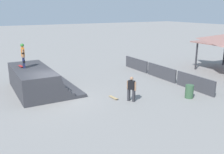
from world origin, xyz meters
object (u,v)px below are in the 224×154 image
object	(u,v)px
skateboard_on_ground	(114,98)
bystander_walking	(131,88)
skateboard_on_deck	(21,66)
skater_on_deck	(23,54)
trash_bin	(189,92)

from	to	relation	value
skateboard_on_ground	bystander_walking	bearing A→B (deg)	31.72
skateboard_on_deck	skateboard_on_ground	size ratio (longest dim) A/B	0.94
skateboard_on_ground	skateboard_on_deck	bearing A→B (deg)	-140.11
bystander_walking	skateboard_on_ground	xyz separation A→B (m)	(-0.95, -0.71, -0.81)
skater_on_deck	bystander_walking	world-z (taller)	skater_on_deck
skateboard_on_ground	trash_bin	size ratio (longest dim) A/B	1.00
skater_on_deck	skateboard_on_ground	size ratio (longest dim) A/B	1.93
skater_on_deck	trash_bin	bearing A→B (deg)	61.82
bystander_walking	trash_bin	world-z (taller)	bystander_walking
bystander_walking	trash_bin	size ratio (longest dim) A/B	1.83
skater_on_deck	trash_bin	xyz separation A→B (m)	(6.63, 8.77, -2.16)
skater_on_deck	bystander_walking	xyz separation A→B (m)	(5.32, 5.21, -1.71)
bystander_walking	skateboard_on_deck	bearing A→B (deg)	13.56
skateboard_on_deck	bystander_walking	size ratio (longest dim) A/B	0.51
skateboard_on_deck	trash_bin	world-z (taller)	skateboard_on_deck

